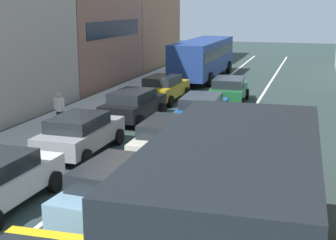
% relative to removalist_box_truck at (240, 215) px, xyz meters
% --- Properties ---
extents(sidewalk_left, '(2.60, 64.00, 0.14)m').
position_rel_removalist_box_truck_xyz_m(sidewalk_left, '(-10.40, 15.90, -1.90)').
color(sidewalk_left, '#B0B0B0').
rests_on(sidewalk_left, ground).
extents(lane_stripe_left, '(0.16, 60.00, 0.01)m').
position_rel_removalist_box_truck_xyz_m(lane_stripe_left, '(-5.40, 15.90, -1.97)').
color(lane_stripe_left, silver).
rests_on(lane_stripe_left, ground).
extents(lane_stripe_right, '(0.16, 60.00, 0.01)m').
position_rel_removalist_box_truck_xyz_m(lane_stripe_right, '(-2.00, 15.90, -1.97)').
color(lane_stripe_right, silver).
rests_on(lane_stripe_right, ground).
extents(building_row_left, '(7.20, 43.90, 12.61)m').
position_rel_removalist_box_truck_xyz_m(building_row_left, '(-15.70, 19.04, 3.39)').
color(building_row_left, beige).
rests_on(building_row_left, ground).
extents(removalist_box_truck, '(2.86, 7.76, 3.58)m').
position_rel_removalist_box_truck_xyz_m(removalist_box_truck, '(0.00, 0.00, 0.00)').
color(removalist_box_truck, '#1E5933').
rests_on(removalist_box_truck, ground).
extents(sedan_centre_lane_second, '(2.29, 4.41, 1.49)m').
position_rel_removalist_box_truck_xyz_m(sedan_centre_lane_second, '(-3.72, 3.38, -1.18)').
color(sedan_centre_lane_second, '#759EB7').
rests_on(sedan_centre_lane_second, ground).
extents(hatchback_centre_lane_third, '(2.11, 4.33, 1.49)m').
position_rel_removalist_box_truck_xyz_m(hatchback_centre_lane_third, '(-3.85, 8.49, -1.18)').
color(hatchback_centre_lane_third, beige).
rests_on(hatchback_centre_lane_third, ground).
extents(sedan_left_lane_third, '(2.08, 4.31, 1.49)m').
position_rel_removalist_box_truck_xyz_m(sedan_left_lane_third, '(-7.24, 8.17, -1.18)').
color(sedan_left_lane_third, gray).
rests_on(sedan_left_lane_third, ground).
extents(coupe_centre_lane_fourth, '(2.15, 4.35, 1.49)m').
position_rel_removalist_box_truck_xyz_m(coupe_centre_lane_fourth, '(-3.77, 13.44, -1.18)').
color(coupe_centre_lane_fourth, '#194C8C').
rests_on(coupe_centre_lane_fourth, ground).
extents(sedan_left_lane_fourth, '(2.22, 4.38, 1.49)m').
position_rel_removalist_box_truck_xyz_m(sedan_left_lane_fourth, '(-7.22, 13.73, -1.18)').
color(sedan_left_lane_fourth, black).
rests_on(sedan_left_lane_fourth, ground).
extents(sedan_centre_lane_fifth, '(2.29, 4.41, 1.49)m').
position_rel_removalist_box_truck_xyz_m(sedan_centre_lane_fifth, '(-3.55, 19.15, -1.18)').
color(sedan_centre_lane_fifth, '#19592D').
rests_on(sedan_centre_lane_fifth, ground).
extents(sedan_left_lane_fifth, '(2.23, 4.38, 1.49)m').
position_rel_removalist_box_truck_xyz_m(sedan_left_lane_fifth, '(-7.28, 18.75, -1.18)').
color(sedan_left_lane_fifth, '#B29319').
rests_on(sedan_left_lane_fifth, ground).
extents(sedan_right_lane_behind_truck, '(2.11, 4.33, 1.49)m').
position_rel_removalist_box_truck_xyz_m(sedan_right_lane_behind_truck, '(-0.11, 6.77, -1.18)').
color(sedan_right_lane_behind_truck, '#A51E1E').
rests_on(sedan_right_lane_behind_truck, ground).
extents(bus_mid_queue_primary, '(2.88, 10.53, 2.90)m').
position_rel_removalist_box_truck_xyz_m(bus_mid_queue_primary, '(-7.02, 27.76, -0.21)').
color(bus_mid_queue_primary, navy).
rests_on(bus_mid_queue_primary, ground).
extents(pedestrian_mid_sidewalk, '(0.54, 0.34, 1.66)m').
position_rel_removalist_box_truck_xyz_m(pedestrian_mid_sidewalk, '(-9.84, 11.30, -1.03)').
color(pedestrian_mid_sidewalk, '#262D47').
rests_on(pedestrian_mid_sidewalk, ground).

